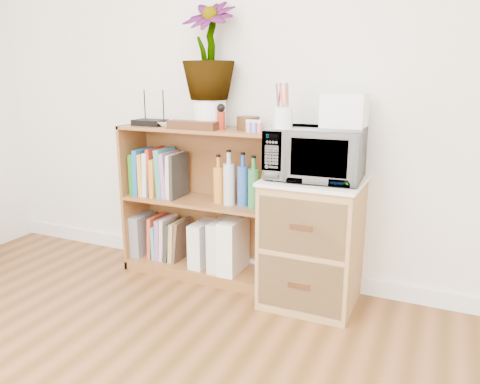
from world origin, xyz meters
The scene contains 21 objects.
skirting_board centered at (0.00, 2.24, 0.05)m, with size 4.00×0.02×0.10m, color white.
bookshelf centered at (-0.35, 2.10, 0.47)m, with size 1.00×0.30×0.95m, color brown.
wicker_unit centered at (0.40, 2.02, 0.35)m, with size 0.50×0.45×0.70m, color #9E7542.
microwave centered at (0.40, 2.02, 0.86)m, with size 0.49×0.33×0.27m, color silver.
pen_cup centered at (0.25, 1.92, 1.05)m, with size 0.10×0.10×0.11m, color white.
small_appliance centered at (0.52, 2.10, 1.08)m, with size 0.22×0.18×0.18m, color white.
router centered at (-0.68, 2.08, 0.97)m, with size 0.20×0.13×0.04m, color black.
white_bowl centered at (-0.54, 2.07, 0.97)m, with size 0.13×0.13×0.03m, color white.
plant_pot centered at (-0.28, 2.12, 1.03)m, with size 0.19×0.19×0.17m, color white.
potted_plant centered at (-0.28, 2.12, 1.39)m, with size 0.31×0.31×0.55m, color #3E7E32.
trinket_box centered at (-0.33, 2.00, 0.97)m, with size 0.31×0.08×0.05m, color #351B0E.
kokeshi_doll centered at (-0.17, 2.06, 1.00)m, with size 0.05×0.05×0.10m, color maroon.
wooden_bowl centered at (-0.03, 2.11, 0.99)m, with size 0.13×0.13×0.08m, color #38210F.
paint_jars centered at (0.05, 2.01, 0.98)m, with size 0.11×0.04×0.06m, color pink.
file_box centered at (-0.80, 2.10, 0.21)m, with size 0.08×0.22×0.27m, color slate.
magazine_holder_left centered at (-0.33, 2.09, 0.21)m, with size 0.09×0.23×0.28m, color silver.
magazine_holder_mid centered at (-0.19, 2.09, 0.23)m, with size 0.10×0.25×0.32m, color silver.
magazine_holder_right centered at (-0.11, 2.09, 0.24)m, with size 0.11×0.27×0.33m, color white.
cookbooks centered at (-0.64, 2.10, 0.64)m, with size 0.33×0.20×0.31m.
liquor_bottles centered at (-0.02, 2.10, 0.65)m, with size 0.45×0.07×0.32m.
lower_books centered at (-0.59, 2.10, 0.20)m, with size 0.24×0.19×0.28m.
Camera 1 is at (1.04, -0.37, 1.28)m, focal length 35.00 mm.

